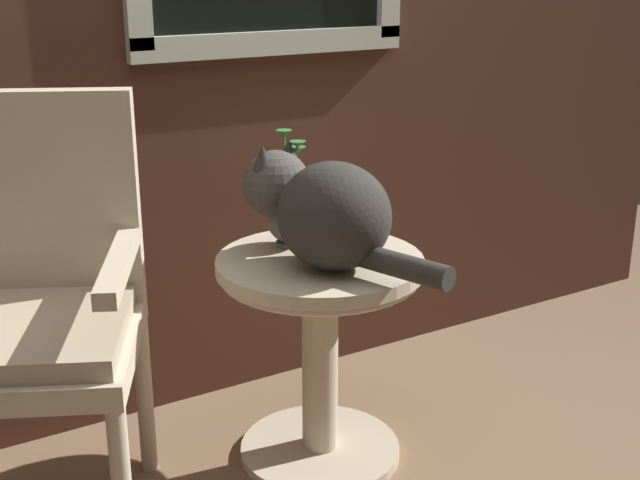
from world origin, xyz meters
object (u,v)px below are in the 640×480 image
at_px(wicker_chair, 28,297).
at_px(cat, 324,210).
at_px(wicker_side_table, 320,326).
at_px(pewter_vase_with_ivy, 289,213).

height_order(wicker_chair, cat, wicker_chair).
relative_size(wicker_chair, cat, 1.71).
xyz_separation_m(wicker_side_table, cat, (-0.02, -0.05, 0.34)).
bearing_deg(wicker_side_table, wicker_chair, 168.87).
distance_m(cat, pewter_vase_with_ivy, 0.19).
bearing_deg(cat, pewter_vase_with_ivy, 90.28).
bearing_deg(wicker_side_table, cat, -110.82).
bearing_deg(wicker_chair, pewter_vase_with_ivy, -0.57).
height_order(cat, pewter_vase_with_ivy, pewter_vase_with_ivy).
relative_size(wicker_side_table, wicker_chair, 0.57).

